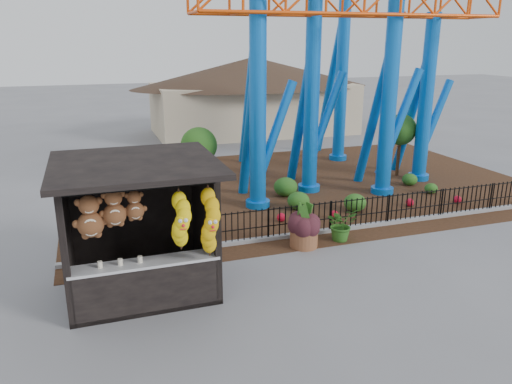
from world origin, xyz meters
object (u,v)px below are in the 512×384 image
object	(u,v)px
prize_booth	(140,232)
terracotta_planter	(304,237)
roller_coaster	(330,16)
potted_plant	(341,224)

from	to	relation	value
prize_booth	terracotta_planter	world-z (taller)	prize_booth
roller_coaster	terracotta_planter	world-z (taller)	roller_coaster
terracotta_planter	roller_coaster	bearing A→B (deg)	59.38
terracotta_planter	potted_plant	bearing A→B (deg)	3.85
prize_booth	potted_plant	size ratio (longest dim) A/B	3.52
terracotta_planter	potted_plant	world-z (taller)	potted_plant
potted_plant	prize_booth	bearing A→B (deg)	-174.14
terracotta_planter	potted_plant	size ratio (longest dim) A/B	0.79
roller_coaster	potted_plant	bearing A→B (deg)	-111.48
potted_plant	roller_coaster	bearing A→B (deg)	60.28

